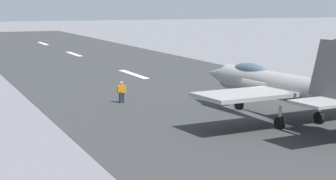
{
  "coord_description": "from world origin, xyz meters",
  "views": [
    {
      "loc": [
        -32.49,
        20.38,
        7.63
      ],
      "look_at": [
        0.07,
        6.52,
        2.2
      ],
      "focal_mm": 61.61,
      "sensor_mm": 36.0,
      "label": 1
    }
  ],
  "objects_px": {
    "fighter_jet": "(283,86)",
    "crew_person": "(121,92)",
    "marker_cone_mid": "(333,88)",
    "marker_cone_far": "(232,67)"
  },
  "relations": [
    {
      "from": "marker_cone_mid",
      "to": "fighter_jet",
      "type": "bearing_deg",
      "value": 128.46
    },
    {
      "from": "fighter_jet",
      "to": "marker_cone_far",
      "type": "xyz_separation_m",
      "value": [
        26.38,
        -11.16,
        -2.07
      ]
    },
    {
      "from": "marker_cone_far",
      "to": "fighter_jet",
      "type": "bearing_deg",
      "value": 157.07
    },
    {
      "from": "fighter_jet",
      "to": "crew_person",
      "type": "xyz_separation_m",
      "value": [
        10.62,
        7.34,
        -1.52
      ]
    },
    {
      "from": "fighter_jet",
      "to": "marker_cone_mid",
      "type": "distance_m",
      "value": 14.4
    },
    {
      "from": "fighter_jet",
      "to": "crew_person",
      "type": "distance_m",
      "value": 13.0
    },
    {
      "from": "fighter_jet",
      "to": "marker_cone_far",
      "type": "distance_m",
      "value": 28.71
    },
    {
      "from": "crew_person",
      "to": "marker_cone_mid",
      "type": "height_order",
      "value": "crew_person"
    },
    {
      "from": "marker_cone_mid",
      "to": "marker_cone_far",
      "type": "xyz_separation_m",
      "value": [
        17.51,
        0.0,
        0.0
      ]
    },
    {
      "from": "crew_person",
      "to": "marker_cone_far",
      "type": "distance_m",
      "value": 24.3
    }
  ]
}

